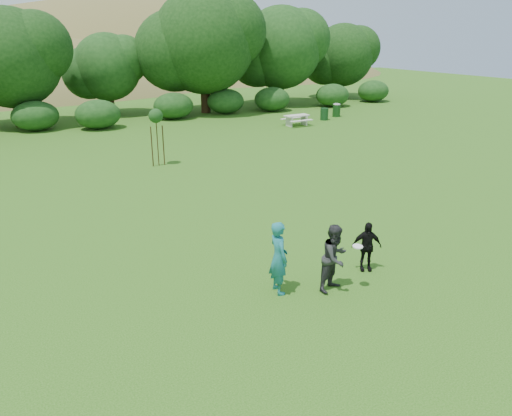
{
  "coord_description": "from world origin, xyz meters",
  "views": [
    {
      "loc": [
        -7.64,
        -9.87,
        6.45
      ],
      "look_at": [
        0.0,
        3.0,
        1.1
      ],
      "focal_mm": 35.0,
      "sensor_mm": 36.0,
      "label": 1
    }
  ],
  "objects_px": {
    "sapling": "(156,117)",
    "player_black": "(366,246)",
    "player_teal": "(279,258)",
    "player_grey": "(335,258)",
    "trash_can_near": "(324,114)",
    "picnic_table": "(297,118)",
    "trash_can_lidded": "(337,110)"
  },
  "relations": [
    {
      "from": "player_grey",
      "to": "sapling",
      "type": "distance_m",
      "value": 14.6
    },
    {
      "from": "player_teal",
      "to": "picnic_table",
      "type": "relative_size",
      "value": 1.08
    },
    {
      "from": "player_teal",
      "to": "picnic_table",
      "type": "bearing_deg",
      "value": -27.57
    },
    {
      "from": "player_teal",
      "to": "trash_can_near",
      "type": "relative_size",
      "value": 2.17
    },
    {
      "from": "player_grey",
      "to": "trash_can_lidded",
      "type": "height_order",
      "value": "player_grey"
    },
    {
      "from": "player_teal",
      "to": "trash_can_lidded",
      "type": "xyz_separation_m",
      "value": [
        19.23,
        21.12,
        -0.43
      ]
    },
    {
      "from": "sapling",
      "to": "trash_can_lidded",
      "type": "distance_m",
      "value": 18.91
    },
    {
      "from": "sapling",
      "to": "player_black",
      "type": "bearing_deg",
      "value": -86.08
    },
    {
      "from": "player_black",
      "to": "sapling",
      "type": "relative_size",
      "value": 0.51
    },
    {
      "from": "player_teal",
      "to": "player_black",
      "type": "xyz_separation_m",
      "value": [
        2.82,
        -0.2,
        -0.25
      ]
    },
    {
      "from": "trash_can_near",
      "to": "picnic_table",
      "type": "relative_size",
      "value": 0.5
    },
    {
      "from": "player_teal",
      "to": "player_grey",
      "type": "bearing_deg",
      "value": -106.38
    },
    {
      "from": "player_teal",
      "to": "player_grey",
      "type": "height_order",
      "value": "player_teal"
    },
    {
      "from": "sapling",
      "to": "picnic_table",
      "type": "distance_m",
      "value": 13.71
    },
    {
      "from": "picnic_table",
      "to": "trash_can_lidded",
      "type": "relative_size",
      "value": 1.71
    },
    {
      "from": "player_grey",
      "to": "sapling",
      "type": "bearing_deg",
      "value": 70.67
    },
    {
      "from": "picnic_table",
      "to": "trash_can_lidded",
      "type": "xyz_separation_m",
      "value": [
        4.99,
        1.66,
        0.02
      ]
    },
    {
      "from": "trash_can_near",
      "to": "sapling",
      "type": "xyz_separation_m",
      "value": [
        -15.56,
        -6.47,
        1.97
      ]
    },
    {
      "from": "trash_can_near",
      "to": "trash_can_lidded",
      "type": "relative_size",
      "value": 0.86
    },
    {
      "from": "player_grey",
      "to": "sapling",
      "type": "xyz_separation_m",
      "value": [
        0.52,
        14.51,
        1.51
      ]
    },
    {
      "from": "player_black",
      "to": "picnic_table",
      "type": "relative_size",
      "value": 0.8
    },
    {
      "from": "picnic_table",
      "to": "sapling",
      "type": "bearing_deg",
      "value": -155.76
    },
    {
      "from": "player_black",
      "to": "trash_can_near",
      "type": "xyz_separation_m",
      "value": [
        14.59,
        20.55,
        -0.27
      ]
    },
    {
      "from": "player_black",
      "to": "sapling",
      "type": "height_order",
      "value": "sapling"
    },
    {
      "from": "player_grey",
      "to": "player_black",
      "type": "xyz_separation_m",
      "value": [
        1.49,
        0.43,
        -0.18
      ]
    },
    {
      "from": "trash_can_near",
      "to": "sapling",
      "type": "height_order",
      "value": "sapling"
    },
    {
      "from": "trash_can_near",
      "to": "trash_can_lidded",
      "type": "xyz_separation_m",
      "value": [
        1.81,
        0.76,
        0.09
      ]
    },
    {
      "from": "trash_can_near",
      "to": "sapling",
      "type": "distance_m",
      "value": 16.96
    },
    {
      "from": "player_grey",
      "to": "trash_can_near",
      "type": "height_order",
      "value": "player_grey"
    },
    {
      "from": "player_grey",
      "to": "player_black",
      "type": "distance_m",
      "value": 1.56
    },
    {
      "from": "player_grey",
      "to": "trash_can_lidded",
      "type": "distance_m",
      "value": 28.16
    },
    {
      "from": "player_teal",
      "to": "player_black",
      "type": "bearing_deg",
      "value": -85.38
    }
  ]
}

